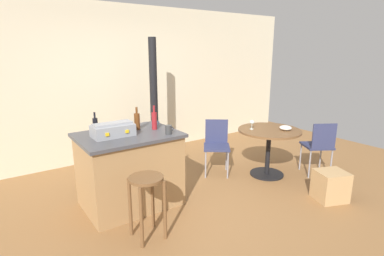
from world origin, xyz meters
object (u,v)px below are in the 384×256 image
at_px(wooden_stool, 147,193).
at_px(bottle_1, 154,120).
at_px(folding_chair_near, 319,144).
at_px(serving_bowl, 286,128).
at_px(folding_chair_far, 217,143).
at_px(bottle_0, 95,125).
at_px(cardboard_box, 331,186).
at_px(dining_table, 269,140).
at_px(kitchen_island, 130,169).
at_px(cup_2, 169,130).
at_px(cup_1, 155,124).
at_px(wood_stove, 155,134).
at_px(bottle_2, 137,121).
at_px(wine_glass, 252,122).
at_px(toolbox, 113,130).
at_px(cup_0, 119,125).

height_order(wooden_stool, bottle_1, bottle_1).
relative_size(folding_chair_near, serving_bowl, 4.80).
relative_size(folding_chair_far, bottle_0, 3.25).
bearing_deg(folding_chair_near, serving_bowl, 146.54).
bearing_deg(cardboard_box, dining_table, 92.07).
bearing_deg(folding_chair_near, kitchen_island, 163.45).
distance_m(cup_2, cardboard_box, 2.25).
height_order(kitchen_island, cup_1, cup_1).
xyz_separation_m(kitchen_island, serving_bowl, (2.32, -0.53, 0.31)).
distance_m(wooden_stool, folding_chair_near, 2.93).
bearing_deg(serving_bowl, bottle_1, 164.78).
bearing_deg(folding_chair_far, wooden_stool, -150.84).
xyz_separation_m(bottle_0, cardboard_box, (2.49, -1.66, -0.84)).
bearing_deg(kitchen_island, dining_table, -9.65).
distance_m(wooden_stool, folding_chair_far, 1.96).
distance_m(wooden_stool, cup_2, 0.87).
bearing_deg(bottle_0, cup_1, -11.00).
bearing_deg(wood_stove, folding_chair_far, -61.17).
distance_m(bottle_2, serving_bowl, 2.25).
distance_m(wooden_stool, cardboard_box, 2.44).
bearing_deg(cup_2, kitchen_island, 143.01).
bearing_deg(folding_chair_far, kitchen_island, -173.45).
relative_size(folding_chair_far, bottle_2, 2.92).
relative_size(wine_glass, cardboard_box, 0.36).
distance_m(wood_stove, toolbox, 1.75).
bearing_deg(bottle_2, folding_chair_far, 2.42).
bearing_deg(serving_bowl, bottle_2, 163.19).
height_order(toolbox, cardboard_box, toolbox).
bearing_deg(dining_table, bottle_1, 168.20).
bearing_deg(serving_bowl, cup_1, 161.46).
distance_m(kitchen_island, wine_glass, 1.99).
height_order(toolbox, bottle_1, bottle_1).
bearing_deg(toolbox, cup_1, 10.37).
xyz_separation_m(wooden_stool, bottle_1, (0.52, 0.78, 0.55)).
bearing_deg(toolbox, wood_stove, 45.21).
bearing_deg(cup_1, folding_chair_far, 3.51).
bearing_deg(wine_glass, serving_bowl, -40.85).
bearing_deg(cup_2, wooden_stool, -139.38).
height_order(bottle_2, cardboard_box, bottle_2).
distance_m(cup_2, wine_glass, 1.55).
relative_size(wooden_stool, serving_bowl, 3.78).
relative_size(kitchen_island, wooden_stool, 1.75).
relative_size(folding_chair_far, serving_bowl, 4.71).
bearing_deg(cup_0, kitchen_island, -91.80).
distance_m(wood_stove, cup_0, 1.42).
relative_size(wood_stove, cardboard_box, 5.39).
distance_m(toolbox, cup_1, 0.62).
bearing_deg(kitchen_island, bottle_1, 0.92).
distance_m(folding_chair_near, cup_0, 3.02).
distance_m(wooden_stool, cup_0, 1.17).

